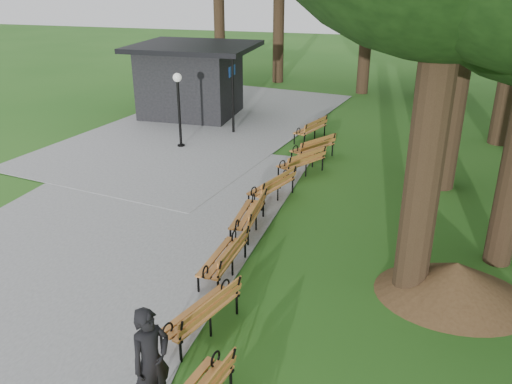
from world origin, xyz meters
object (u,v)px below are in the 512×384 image
(bench_6, at_px, (271,186))
(lamp_post, at_px, (178,94))
(bench_5, at_px, (248,215))
(bench_7, at_px, (301,162))
(kiosk, at_px, (190,80))
(person, at_px, (151,362))
(bench_3, at_px, (201,312))
(bench_9, at_px, (310,129))
(dirt_mound, at_px, (455,280))
(bench_8, at_px, (313,148))
(bench_4, at_px, (223,258))

(bench_6, bearing_deg, lamp_post, -111.57)
(bench_5, height_order, bench_6, same)
(bench_5, relative_size, bench_7, 1.00)
(kiosk, distance_m, bench_6, 10.30)
(bench_5, bearing_deg, person, 1.21)
(bench_3, bearing_deg, bench_9, -160.92)
(bench_3, bearing_deg, person, 17.72)
(kiosk, height_order, bench_7, kiosk)
(lamp_post, bearing_deg, dirt_mound, -39.66)
(lamp_post, height_order, bench_8, lamp_post)
(bench_8, bearing_deg, bench_9, -135.27)
(person, relative_size, bench_7, 0.95)
(kiosk, xyz_separation_m, bench_6, (5.84, -8.40, -1.17))
(bench_8, bearing_deg, bench_6, 24.50)
(bench_9, bearing_deg, bench_4, 18.71)
(lamp_post, relative_size, bench_9, 1.47)
(dirt_mound, height_order, bench_8, bench_8)
(bench_4, bearing_deg, bench_5, -174.71)
(bench_5, height_order, bench_9, same)
(lamp_post, relative_size, bench_3, 1.47)
(kiosk, bearing_deg, bench_4, -65.84)
(kiosk, distance_m, bench_3, 15.88)
(lamp_post, distance_m, bench_3, 11.28)
(lamp_post, relative_size, dirt_mound, 1.06)
(lamp_post, xyz_separation_m, bench_6, (4.48, -3.90, -1.59))
(kiosk, relative_size, bench_8, 2.71)
(bench_3, bearing_deg, kiosk, -139.25)
(bench_5, height_order, bench_7, same)
(bench_9, bearing_deg, person, 19.74)
(lamp_post, bearing_deg, bench_7, -18.55)
(bench_4, xyz_separation_m, bench_6, (0.03, 4.25, 0.00))
(dirt_mound, distance_m, bench_9, 10.95)
(bench_3, bearing_deg, bench_7, -163.20)
(dirt_mound, relative_size, bench_5, 1.39)
(person, height_order, lamp_post, lamp_post)
(kiosk, height_order, lamp_post, kiosk)
(bench_5, bearing_deg, dirt_mound, 68.84)
(kiosk, height_order, bench_9, kiosk)
(person, bearing_deg, bench_8, 25.76)
(person, height_order, bench_5, person)
(bench_3, bearing_deg, bench_8, -163.55)
(lamp_post, xyz_separation_m, dirt_mound, (9.25, -7.67, -1.63))
(dirt_mound, distance_m, bench_7, 7.42)
(kiosk, distance_m, lamp_post, 4.72)
(bench_4, bearing_deg, bench_3, 10.21)
(bench_6, height_order, bench_7, same)
(dirt_mound, xyz_separation_m, bench_5, (-4.89, 1.72, 0.04))
(bench_6, bearing_deg, bench_8, -168.41)
(person, distance_m, kiosk, 17.64)
(dirt_mound, xyz_separation_m, bench_3, (-4.56, -2.47, 0.04))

